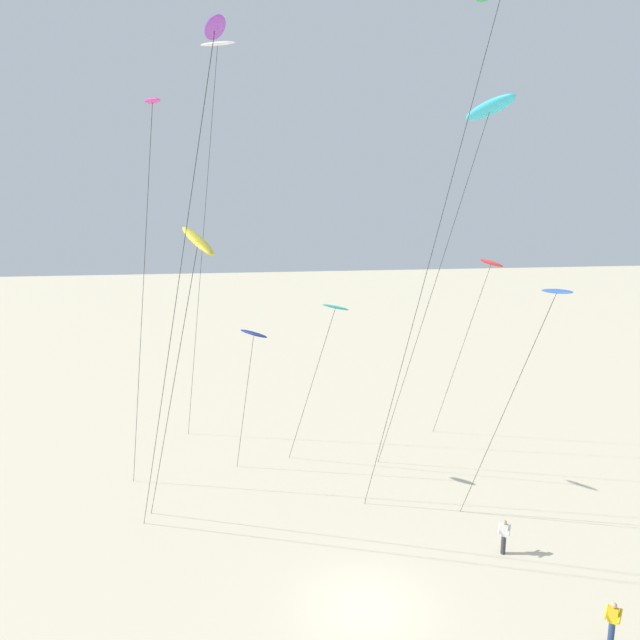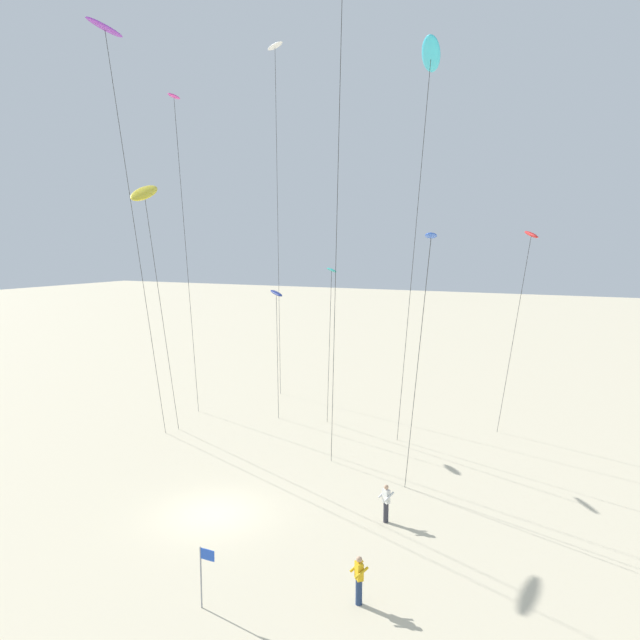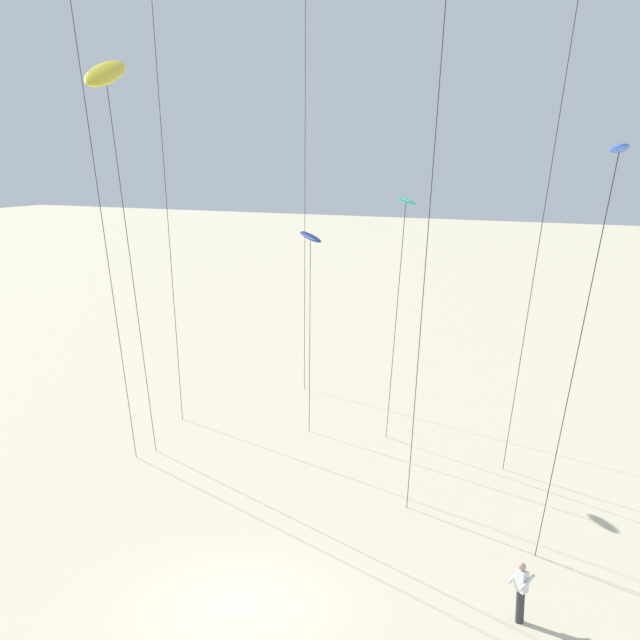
{
  "view_description": "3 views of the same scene",
  "coord_description": "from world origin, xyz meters",
  "px_view_note": "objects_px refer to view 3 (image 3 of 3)",
  "views": [
    {
      "loc": [
        -5.29,
        -19.93,
        15.47
      ],
      "look_at": [
        -0.31,
        8.99,
        9.97
      ],
      "focal_mm": 32.57,
      "sensor_mm": 36.0,
      "label": 1
    },
    {
      "loc": [
        15.07,
        -20.48,
        11.76
      ],
      "look_at": [
        3.03,
        4.48,
        8.27
      ],
      "focal_mm": 33.45,
      "sensor_mm": 36.0,
      "label": 2
    },
    {
      "loc": [
        11.16,
        -17.99,
        12.08
      ],
      "look_at": [
        -1.06,
        7.5,
        6.45
      ],
      "focal_mm": 47.79,
      "sensor_mm": 36.0,
      "label": 3
    }
  ],
  "objects_px": {
    "kite_yellow": "(106,76)",
    "kite_navy": "(310,240)",
    "kite_teal": "(405,208)",
    "kite_blue": "(616,164)",
    "kite_flyer_nearest": "(521,591)"
  },
  "relations": [
    {
      "from": "kite_yellow",
      "to": "kite_navy",
      "type": "distance_m",
      "value": 10.72
    },
    {
      "from": "kite_yellow",
      "to": "kite_flyer_nearest",
      "type": "bearing_deg",
      "value": -2.81
    },
    {
      "from": "kite_teal",
      "to": "kite_flyer_nearest",
      "type": "distance_m",
      "value": 13.85
    },
    {
      "from": "kite_yellow",
      "to": "kite_flyer_nearest",
      "type": "height_order",
      "value": "kite_yellow"
    },
    {
      "from": "kite_blue",
      "to": "kite_flyer_nearest",
      "type": "xyz_separation_m",
      "value": [
        -1.64,
        -0.08,
        -10.9
      ]
    },
    {
      "from": "kite_teal",
      "to": "kite_navy",
      "type": "bearing_deg",
      "value": 164.69
    },
    {
      "from": "kite_flyer_nearest",
      "to": "kite_blue",
      "type": "bearing_deg",
      "value": 2.7
    },
    {
      "from": "kite_yellow",
      "to": "kite_navy",
      "type": "height_order",
      "value": "kite_yellow"
    },
    {
      "from": "kite_yellow",
      "to": "kite_flyer_nearest",
      "type": "distance_m",
      "value": 18.84
    },
    {
      "from": "kite_blue",
      "to": "kite_navy",
      "type": "height_order",
      "value": "kite_blue"
    },
    {
      "from": "kite_blue",
      "to": "kite_flyer_nearest",
      "type": "height_order",
      "value": "kite_blue"
    },
    {
      "from": "kite_yellow",
      "to": "kite_teal",
      "type": "xyz_separation_m",
      "value": [
        6.9,
        7.55,
        -4.2
      ]
    },
    {
      "from": "kite_navy",
      "to": "kite_yellow",
      "type": "bearing_deg",
      "value": -106.24
    },
    {
      "from": "kite_teal",
      "to": "kite_blue",
      "type": "height_order",
      "value": "kite_blue"
    },
    {
      "from": "kite_blue",
      "to": "kite_navy",
      "type": "distance_m",
      "value": 15.78
    }
  ]
}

